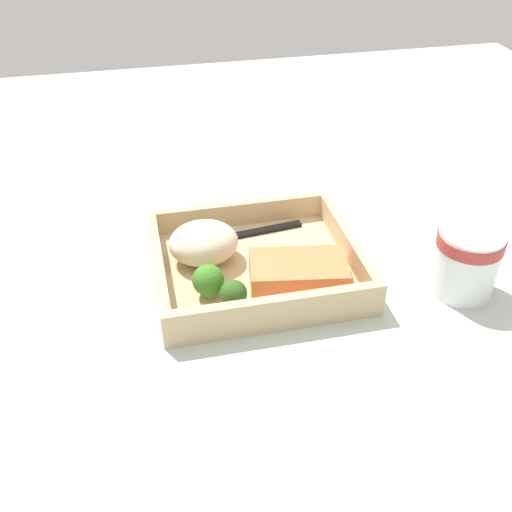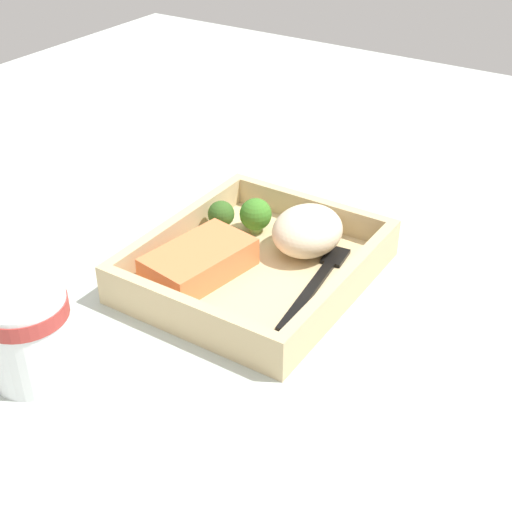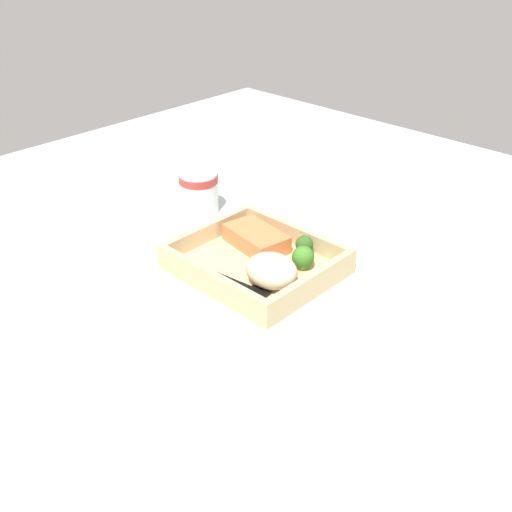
# 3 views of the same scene
# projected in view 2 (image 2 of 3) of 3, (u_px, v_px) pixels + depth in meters

# --- Properties ---
(ground_plane) EXTENTS (1.60, 1.60, 0.02)m
(ground_plane) POSITION_uv_depth(u_px,v_px,m) (256.00, 285.00, 0.76)
(ground_plane) COLOR #B5C0B8
(takeout_tray) EXTENTS (0.25, 0.21, 0.01)m
(takeout_tray) POSITION_uv_depth(u_px,v_px,m) (256.00, 273.00, 0.75)
(takeout_tray) COLOR tan
(takeout_tray) RESTS_ON ground_plane
(tray_rim) EXTENTS (0.25, 0.21, 0.03)m
(tray_rim) POSITION_uv_depth(u_px,v_px,m) (256.00, 256.00, 0.74)
(tray_rim) COLOR tan
(tray_rim) RESTS_ON takeout_tray
(salmon_fillet) EXTENTS (0.12, 0.08, 0.03)m
(salmon_fillet) POSITION_uv_depth(u_px,v_px,m) (199.00, 261.00, 0.73)
(salmon_fillet) COLOR #F57B46
(salmon_fillet) RESTS_ON takeout_tray
(mashed_potatoes) EXTENTS (0.08, 0.07, 0.05)m
(mashed_potatoes) POSITION_uv_depth(u_px,v_px,m) (307.00, 231.00, 0.76)
(mashed_potatoes) COLOR beige
(mashed_potatoes) RESTS_ON takeout_tray
(broccoli_floret_1) EXTENTS (0.04, 0.04, 0.04)m
(broccoli_floret_1) POSITION_uv_depth(u_px,v_px,m) (256.00, 215.00, 0.80)
(broccoli_floret_1) COLOR #84AA5C
(broccoli_floret_1) RESTS_ON takeout_tray
(broccoli_floret_2) EXTENTS (0.03, 0.03, 0.04)m
(broccoli_floret_2) POSITION_uv_depth(u_px,v_px,m) (221.00, 215.00, 0.79)
(broccoli_floret_2) COLOR #80A965
(broccoli_floret_2) RESTS_ON takeout_tray
(fork) EXTENTS (0.16, 0.03, 0.00)m
(fork) POSITION_uv_depth(u_px,v_px,m) (317.00, 281.00, 0.72)
(fork) COLOR black
(fork) RESTS_ON takeout_tray
(paper_cup) EXTENTS (0.08, 0.08, 0.08)m
(paper_cup) POSITION_uv_depth(u_px,v_px,m) (28.00, 332.00, 0.60)
(paper_cup) COLOR white
(paper_cup) RESTS_ON ground_plane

